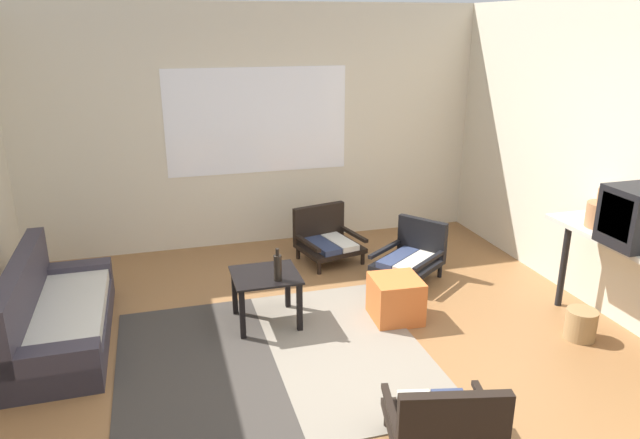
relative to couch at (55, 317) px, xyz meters
The scene contains 14 objects.
ground_plane 2.36m from the couch, 29.95° to the right, with size 7.80×7.80×0.00m, color olive.
far_wall_with_window 3.00m from the couch, 42.90° to the left, with size 5.60×0.13×2.70m.
side_wall_right 4.90m from the couch, 10.52° to the right, with size 0.12×6.60×2.70m, color beige.
area_rug 1.82m from the couch, 24.81° to the right, with size 2.36×2.13×0.01m.
couch is the anchor object (origin of this frame).
coffee_table 1.72m from the couch, ahead, with size 0.56×0.53×0.46m.
armchair_by_window 2.83m from the couch, 22.40° to the left, with size 0.73×0.69×0.58m.
armchair_striped_foreground 3.19m from the couch, 41.85° to the right, with size 0.74×0.70×0.59m.
armchair_corner 3.33m from the couch, ahead, with size 0.83×0.81×0.58m.
ottoman_orange 2.83m from the couch, ahead, with size 0.41×0.41×0.38m, color #D1662D.
console_shelf 4.58m from the couch, 16.41° to the right, with size 0.44×1.52×0.89m.
clay_vase 4.53m from the couch, 12.24° to the right, with size 0.26×0.26×0.32m.
glass_bottle 1.84m from the couch, 10.03° to the right, with size 0.07×0.07×0.28m.
wicker_basket 4.29m from the couch, 15.43° to the right, with size 0.25×0.25×0.25m, color #9E7A4C.
Camera 1 is at (-1.13, -3.48, 2.47)m, focal length 32.73 mm.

